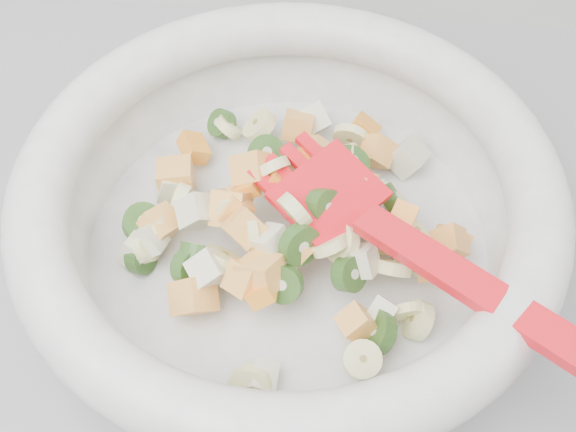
# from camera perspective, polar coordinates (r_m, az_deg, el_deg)

# --- Properties ---
(mixing_bowl) EXTENTS (0.39, 0.35, 0.11)m
(mixing_bowl) POSITION_cam_1_polar(r_m,az_deg,el_deg) (0.47, 0.04, 0.50)
(mixing_bowl) COLOR white
(mixing_bowl) RESTS_ON counter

